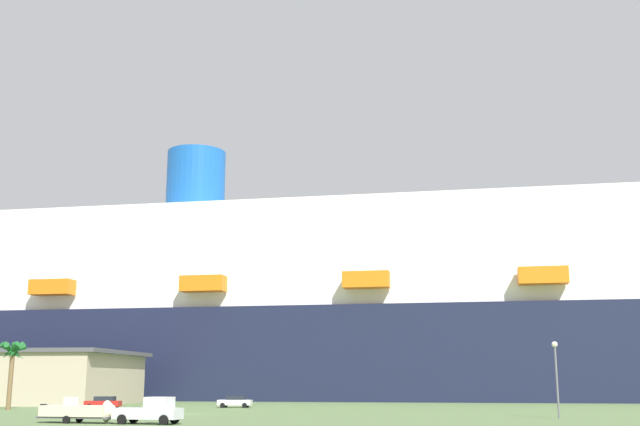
# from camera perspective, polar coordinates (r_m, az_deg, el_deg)

# --- Properties ---
(ground_plane) EXTENTS (600.00, 600.00, 0.00)m
(ground_plane) POSITION_cam_1_polar(r_m,az_deg,el_deg) (116.56, -4.15, -13.86)
(ground_plane) COLOR #567042
(cruise_ship) EXTENTS (297.40, 39.24, 56.70)m
(cruise_ship) POSITION_cam_1_polar(r_m,az_deg,el_deg) (151.49, 5.44, -7.61)
(cruise_ship) COLOR #191E38
(cruise_ship) RESTS_ON ground_plane
(pickup_truck) EXTENTS (5.71, 2.55, 2.20)m
(pickup_truck) POSITION_cam_1_polar(r_m,az_deg,el_deg) (68.06, -12.27, -13.96)
(pickup_truck) COLOR silver
(pickup_truck) RESTS_ON ground_plane
(small_boat_on_trailer) EXTENTS (8.49, 2.37, 2.15)m
(small_boat_on_trailer) POSITION_cam_1_polar(r_m,az_deg,el_deg) (71.06, -16.86, -13.71)
(small_boat_on_trailer) COLOR #595960
(small_boat_on_trailer) RESTS_ON ground_plane
(palm_tree) EXTENTS (3.45, 3.46, 8.41)m
(palm_tree) POSITION_cam_1_polar(r_m,az_deg,el_deg) (106.54, -21.56, -9.69)
(palm_tree) COLOR brown
(palm_tree) RESTS_ON ground_plane
(street_lamp) EXTENTS (0.56, 0.56, 7.25)m
(street_lamp) POSITION_cam_1_polar(r_m,az_deg,el_deg) (80.05, 16.86, -10.74)
(street_lamp) COLOR slate
(street_lamp) RESTS_ON ground_plane
(parked_car_red_hatchback) EXTENTS (4.66, 2.64, 1.58)m
(parked_car_red_hatchback) POSITION_cam_1_polar(r_m,az_deg,el_deg) (105.80, -15.54, -13.19)
(parked_car_red_hatchback) COLOR red
(parked_car_red_hatchback) RESTS_ON ground_plane
(parked_car_white_van) EXTENTS (4.66, 2.50, 1.58)m
(parked_car_white_van) POSITION_cam_1_polar(r_m,az_deg,el_deg) (107.98, -6.20, -13.52)
(parked_car_white_van) COLOR white
(parked_car_white_van) RESTS_ON ground_plane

